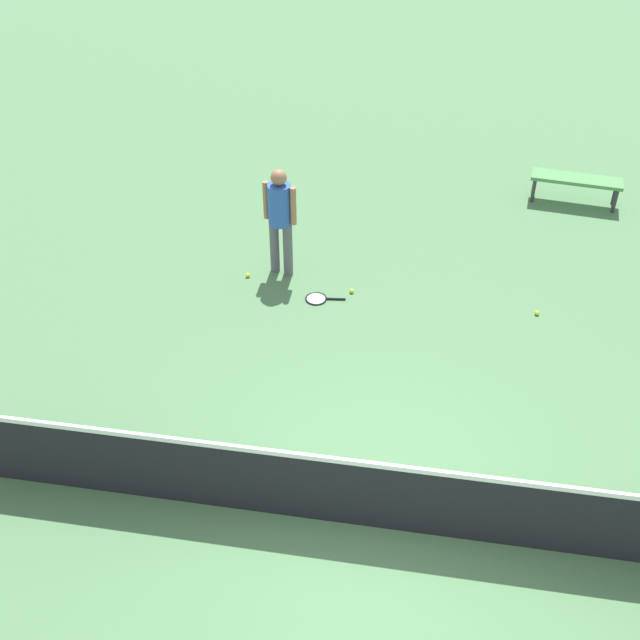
{
  "coord_description": "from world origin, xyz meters",
  "views": [
    {
      "loc": [
        -0.28,
        5.21,
        6.76
      ],
      "look_at": [
        0.95,
        -2.23,
        0.9
      ],
      "focal_mm": 44.45,
      "sensor_mm": 36.0,
      "label": 1
    }
  ],
  "objects_px": {
    "player_near_side": "(280,213)",
    "tennis_ball_near_player": "(352,291)",
    "tennis_racket_near_player": "(318,299)",
    "courtside_bench": "(576,181)",
    "tennis_ball_midcourt": "(537,313)",
    "tennis_ball_by_net": "(248,275)"
  },
  "relations": [
    {
      "from": "tennis_racket_near_player",
      "to": "courtside_bench",
      "type": "relative_size",
      "value": 0.39
    },
    {
      "from": "tennis_racket_near_player",
      "to": "tennis_ball_near_player",
      "type": "bearing_deg",
      "value": -152.58
    },
    {
      "from": "player_near_side",
      "to": "courtside_bench",
      "type": "height_order",
      "value": "player_near_side"
    },
    {
      "from": "player_near_side",
      "to": "tennis_racket_near_player",
      "type": "distance_m",
      "value": 1.34
    },
    {
      "from": "tennis_ball_near_player",
      "to": "courtside_bench",
      "type": "height_order",
      "value": "courtside_bench"
    },
    {
      "from": "player_near_side",
      "to": "tennis_racket_near_player",
      "type": "xyz_separation_m",
      "value": [
        -0.65,
        0.61,
        -1.0
      ]
    },
    {
      "from": "player_near_side",
      "to": "tennis_ball_by_net",
      "type": "xyz_separation_m",
      "value": [
        0.48,
        0.22,
        -0.98
      ]
    },
    {
      "from": "tennis_racket_near_player",
      "to": "tennis_ball_near_player",
      "type": "height_order",
      "value": "tennis_ball_near_player"
    },
    {
      "from": "tennis_ball_midcourt",
      "to": "tennis_ball_near_player",
      "type": "bearing_deg",
      "value": -2.19
    },
    {
      "from": "tennis_ball_near_player",
      "to": "courtside_bench",
      "type": "distance_m",
      "value": 4.71
    },
    {
      "from": "tennis_ball_by_net",
      "to": "courtside_bench",
      "type": "height_order",
      "value": "courtside_bench"
    },
    {
      "from": "tennis_ball_near_player",
      "to": "tennis_ball_midcourt",
      "type": "height_order",
      "value": "same"
    },
    {
      "from": "tennis_ball_midcourt",
      "to": "courtside_bench",
      "type": "xyz_separation_m",
      "value": [
        -0.76,
        -3.35,
        0.38
      ]
    },
    {
      "from": "tennis_ball_midcourt",
      "to": "courtside_bench",
      "type": "bearing_deg",
      "value": -102.75
    },
    {
      "from": "player_near_side",
      "to": "tennis_ball_near_player",
      "type": "xyz_separation_m",
      "value": [
        -1.11,
        0.37,
        -0.98
      ]
    },
    {
      "from": "tennis_racket_near_player",
      "to": "tennis_ball_by_net",
      "type": "distance_m",
      "value": 1.19
    },
    {
      "from": "tennis_ball_midcourt",
      "to": "courtside_bench",
      "type": "height_order",
      "value": "courtside_bench"
    },
    {
      "from": "player_near_side",
      "to": "tennis_ball_midcourt",
      "type": "distance_m",
      "value": 3.9
    },
    {
      "from": "tennis_ball_by_net",
      "to": "tennis_racket_near_player",
      "type": "bearing_deg",
      "value": 161.17
    },
    {
      "from": "tennis_racket_near_player",
      "to": "tennis_ball_midcourt",
      "type": "height_order",
      "value": "tennis_ball_midcourt"
    },
    {
      "from": "courtside_bench",
      "to": "player_near_side",
      "type": "bearing_deg",
      "value": 32.55
    },
    {
      "from": "tennis_ball_near_player",
      "to": "tennis_ball_by_net",
      "type": "relative_size",
      "value": 1.0
    }
  ]
}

